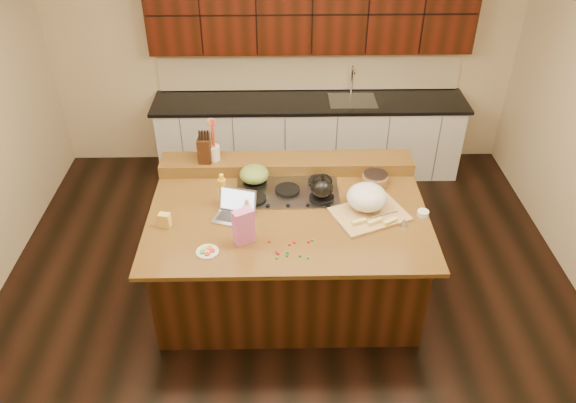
{
  "coord_description": "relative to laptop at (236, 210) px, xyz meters",
  "views": [
    {
      "loc": [
        -0.07,
        -3.88,
        3.8
      ],
      "look_at": [
        0.0,
        0.05,
        1.0
      ],
      "focal_mm": 35.0,
      "sensor_mm": 36.0,
      "label": 1
    }
  ],
  "objects": [
    {
      "name": "gumdrop_8",
      "position": [
        0.34,
        -0.49,
        -0.05
      ],
      "size": [
        0.02,
        0.02,
        0.02
      ],
      "primitive_type": "ellipsoid",
      "color": "red",
      "rests_on": "island"
    },
    {
      "name": "gumdrop_2",
      "position": [
        0.45,
        -0.41,
        -0.05
      ],
      "size": [
        0.02,
        0.02,
        0.02
      ],
      "primitive_type": "ellipsoid",
      "color": "red",
      "rests_on": "island"
    },
    {
      "name": "gumdrop_10",
      "position": [
        0.6,
        -0.38,
        -0.05
      ],
      "size": [
        0.02,
        0.02,
        0.02
      ],
      "primitive_type": "ellipsoid",
      "color": "red",
      "rests_on": "island"
    },
    {
      "name": "gumdrop_12",
      "position": [
        0.36,
        -0.51,
        -0.05
      ],
      "size": [
        0.02,
        0.02,
        0.02
      ],
      "primitive_type": "ellipsoid",
      "color": "red",
      "rests_on": "island"
    },
    {
      "name": "gumdrop_6",
      "position": [
        0.48,
        -0.37,
        -0.05
      ],
      "size": [
        0.02,
        0.02,
        0.02
      ],
      "primitive_type": "ellipsoid",
      "color": "red",
      "rests_on": "island"
    },
    {
      "name": "gumdrop_5",
      "position": [
        0.43,
        -0.54,
        -0.05
      ],
      "size": [
        0.02,
        0.02,
        0.02
      ],
      "primitive_type": "ellipsoid",
      "color": "#198C26",
      "rests_on": "island"
    },
    {
      "name": "island",
      "position": [
        0.45,
        0.04,
        -0.52
      ],
      "size": [
        2.4,
        1.6,
        0.92
      ],
      "color": "black",
      "rests_on": "ground"
    },
    {
      "name": "kettle",
      "position": [
        0.75,
        0.21,
        0.07
      ],
      "size": [
        0.2,
        0.2,
        0.18
      ],
      "primitive_type": "ellipsoid",
      "rotation": [
        0.0,
        0.0,
        -0.04
      ],
      "color": "black",
      "rests_on": "cooktop"
    },
    {
      "name": "gumdrop_11",
      "position": [
        0.43,
        -0.5,
        -0.05
      ],
      "size": [
        0.02,
        0.02,
        0.02
      ],
      "primitive_type": "ellipsoid",
      "color": "#198C26",
      "rests_on": "island"
    },
    {
      "name": "back_ledge",
      "position": [
        0.45,
        0.74,
        -0.0
      ],
      "size": [
        2.4,
        0.3,
        0.12
      ],
      "primitive_type": "cube",
      "color": "black",
      "rests_on": "island"
    },
    {
      "name": "gumdrop_4",
      "position": [
        0.29,
        -0.36,
        -0.05
      ],
      "size": [
        0.02,
        0.02,
        0.02
      ],
      "primitive_type": "ellipsoid",
      "color": "red",
      "rests_on": "island"
    },
    {
      "name": "gumdrop_0",
      "position": [
        0.49,
        -0.38,
        -0.05
      ],
      "size": [
        0.02,
        0.02,
        0.02
      ],
      "primitive_type": "ellipsoid",
      "color": "red",
      "rests_on": "island"
    },
    {
      "name": "package_box",
      "position": [
        -0.58,
        -0.14,
        0.0
      ],
      "size": [
        0.1,
        0.08,
        0.13
      ],
      "primitive_type": "cube",
      "rotation": [
        0.0,
        0.0,
        -0.23
      ],
      "color": "#E6C251",
      "rests_on": "island"
    },
    {
      "name": "laptop",
      "position": [
        0.0,
        0.0,
        0.0
      ],
      "size": [
        0.39,
        0.34,
        0.23
      ],
      "rotation": [
        0.0,
        0.0,
        -0.29
      ],
      "color": "#B7B7BC",
      "rests_on": "island"
    },
    {
      "name": "green_bowl",
      "position": [
        0.15,
        0.47,
        0.06
      ],
      "size": [
        0.33,
        0.33,
        0.15
      ],
      "primitive_type": "ellipsoid",
      "rotation": [
        0.0,
        0.0,
        -0.27
      ],
      "color": "olive",
      "rests_on": "cooktop"
    },
    {
      "name": "back_counter",
      "position": [
        0.75,
        2.26,
        0.0
      ],
      "size": [
        3.7,
        0.66,
        2.4
      ],
      "color": "silver",
      "rests_on": "ground"
    },
    {
      "name": "ramekin_c",
      "position": [
        1.24,
        0.25,
        -0.04
      ],
      "size": [
        0.12,
        0.12,
        0.04
      ],
      "primitive_type": "cylinder",
      "rotation": [
        0.0,
        0.0,
        -0.21
      ],
      "color": "white",
      "rests_on": "island"
    },
    {
      "name": "vinegar_bottle",
      "position": [
        0.11,
        -0.19,
        0.06
      ],
      "size": [
        0.08,
        0.08,
        0.25
      ],
      "primitive_type": "cylinder",
      "rotation": [
        0.0,
        0.0,
        0.4
      ],
      "color": "silver",
      "rests_on": "island"
    },
    {
      "name": "pink_bag",
      "position": [
        0.09,
        -0.35,
        0.09
      ],
      "size": [
        0.18,
        0.16,
        0.3
      ],
      "primitive_type": "cube",
      "rotation": [
        0.0,
        0.0,
        0.51
      ],
      "color": "pink",
      "rests_on": "island"
    },
    {
      "name": "cooktop",
      "position": [
        0.45,
        0.34,
        -0.05
      ],
      "size": [
        0.92,
        0.52,
        0.05
      ],
      "color": "gray",
      "rests_on": "island"
    },
    {
      "name": "gumdrop_3",
      "position": [
        0.59,
        -0.57,
        -0.05
      ],
      "size": [
        0.02,
        0.02,
        0.02
      ],
      "primitive_type": "ellipsoid",
      "color": "#198C26",
      "rests_on": "island"
    },
    {
      "name": "knife_block",
      "position": [
        -0.31,
        0.74,
        0.18
      ],
      "size": [
        0.14,
        0.21,
        0.24
      ],
      "primitive_type": "cube",
      "rotation": [
        0.0,
        0.0,
        -0.08
      ],
      "color": "black",
      "rests_on": "back_ledge"
    },
    {
      "name": "kitchen_timer",
      "position": [
        1.41,
        -0.16,
        -0.03
      ],
      "size": [
        0.1,
        0.1,
        0.07
      ],
      "primitive_type": "cone",
      "rotation": [
        0.0,
        0.0,
        0.4
      ],
      "color": "silver",
      "rests_on": "island"
    },
    {
      "name": "candy_plate",
      "position": [
        -0.2,
        -0.48,
        -0.06
      ],
      "size": [
        0.2,
        0.2,
        0.01
      ],
      "primitive_type": "cylinder",
      "rotation": [
        0.0,
        0.0,
        -0.14
      ],
      "color": "white",
      "rests_on": "island"
    },
    {
      "name": "gumdrop_7",
      "position": [
        0.64,
        -0.36,
        -0.05
      ],
      "size": [
        0.02,
        0.02,
        0.02
      ],
      "primitive_type": "ellipsoid",
      "color": "#198C26",
      "rests_on": "island"
    },
    {
      "name": "wooden_tray",
      "position": [
        1.12,
        0.04,
        0.05
      ],
      "size": [
        0.72,
        0.63,
        0.24
      ],
      "rotation": [
        0.0,
        0.0,
        0.4
      ],
      "color": "tan",
      "rests_on": "island"
    },
    {
      "name": "oil_bottle",
      "position": [
        -0.12,
        0.15,
        0.07
      ],
      "size": [
        0.09,
        0.09,
        0.27
      ],
      "primitive_type": "cylinder",
      "rotation": [
        0.0,
        0.0,
        -0.27
      ],
      "color": "gold",
      "rests_on": "island"
    },
    {
      "name": "strainer_bowl",
      "position": [
        1.26,
        0.47,
        -0.02
      ],
      "size": [
        0.26,
        0.26,
        0.09
      ],
      "primitive_type": "cylinder",
      "rotation": [
        0.0,
        0.0,
        0.1
      ],
      "color": "#996B3F",
      "rests_on": "island"
    },
    {
      "name": "ramekin_b",
      "position": [
        1.2,
        0.29,
        -0.04
      ],
      "size": [
        0.13,
        0.13,
        0.04
      ],
      "primitive_type": "cylinder",
      "rotation": [
        0.0,
        0.0,
        0.38
      ],
      "color": "white",
      "rests_on": "island"
    },
    {
      "name": "utensil_crock",
      "position": [
        -0.24,
        0.74,
        0.13
      ],
      "size": [
        0.15,
        0.15,
        0.14
      ],
      "primitive_type": "cylinder",
      "rotation": [
        0.0,
        0.0,
        -0.34
      ],
      "color": "white",
      "rests_on": "back_ledge"
    },
    {
      "name": "room",
      "position": [
        0.45,
        0.04,
        0.37
      ],
      "size": [
        5.52,
        5.02,
        2.72
      ],
      "color": "black",
      "rests_on": "ground"
    },
    {
      "name": "ramekin_a",
      "position": [
        1.6,
        -0.03,
        -0.04
      ],
      "size": [
        0.1,
        0.1,
        0.04
      ],
      "primitive_type": "cylinder",
      "rotation": [
        0.0,
        0.0,
        0.03
      ],
      "color": "white",
      "rests_on": "island"
    },
    {
      "name": "gumdrop_9",
      "position": [
        0.53,
        -0.54,
        -0.05
      ],
      "size": [
        0.02,
        0.02,
        0.02
      ],
      "primitive_type": "ellipsoid",
      "color": "#198C26",
      "rests_on": "island"
    },
    {
      "name": "gumdrop_1",
      "position": [
        0.35,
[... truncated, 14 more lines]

